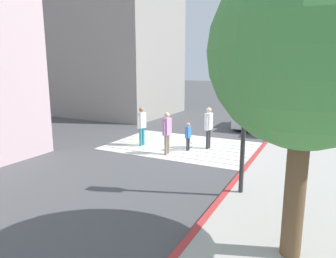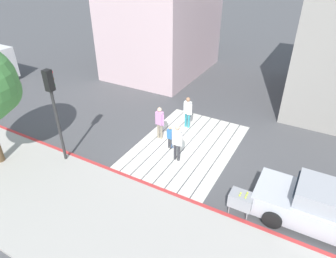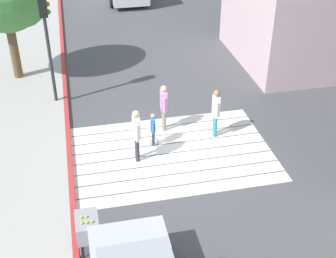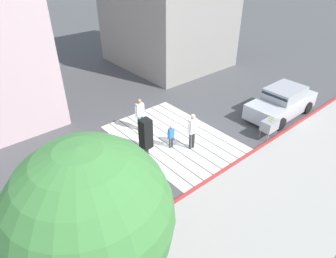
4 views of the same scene
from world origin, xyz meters
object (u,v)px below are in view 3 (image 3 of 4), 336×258
at_px(pedestrian_adult_lead, 164,105).
at_px(pedestrian_adult_side, 136,132).
at_px(traffic_light_corner, 46,27).
at_px(tennis_ball_cart, 87,227).
at_px(pedestrian_adult_trailing, 216,110).
at_px(pedestrian_child_with_racket, 153,128).

distance_m(pedestrian_adult_lead, pedestrian_adult_side, 1.96).
relative_size(traffic_light_corner, tennis_ball_cart, 4.17).
relative_size(tennis_ball_cart, pedestrian_adult_side, 0.57).
distance_m(traffic_light_corner, tennis_ball_cart, 8.08).
bearing_deg(tennis_ball_cart, traffic_light_corner, 95.03).
xyz_separation_m(pedestrian_adult_trailing, pedestrian_adult_side, (-2.80, -0.84, 0.03)).
relative_size(traffic_light_corner, pedestrian_adult_trailing, 2.46).
distance_m(traffic_light_corner, pedestrian_child_with_racket, 5.30).
xyz_separation_m(pedestrian_adult_lead, pedestrian_adult_trailing, (1.62, -0.72, 0.01)).
bearing_deg(pedestrian_adult_trailing, pedestrian_adult_side, -163.23).
xyz_separation_m(tennis_ball_cart, pedestrian_adult_trailing, (4.56, 4.26, 0.31)).
xyz_separation_m(tennis_ball_cart, pedestrian_adult_side, (1.76, 3.42, 0.34)).
relative_size(traffic_light_corner, pedestrian_adult_side, 2.38).
bearing_deg(pedestrian_adult_lead, pedestrian_adult_side, -127.02).
bearing_deg(traffic_light_corner, pedestrian_adult_lead, -36.93).
height_order(pedestrian_adult_lead, pedestrian_adult_trailing, pedestrian_adult_trailing).
distance_m(tennis_ball_cart, pedestrian_child_with_racket, 4.76).
bearing_deg(pedestrian_adult_lead, pedestrian_child_with_racket, -121.50).
bearing_deg(pedestrian_adult_side, tennis_ball_cart, -117.22).
bearing_deg(traffic_light_corner, pedestrian_adult_trailing, -33.30).
xyz_separation_m(tennis_ball_cart, pedestrian_adult_lead, (2.94, 4.99, 0.29)).
xyz_separation_m(traffic_light_corner, pedestrian_adult_trailing, (5.24, -3.44, -2.03)).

